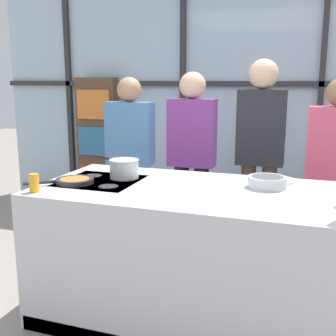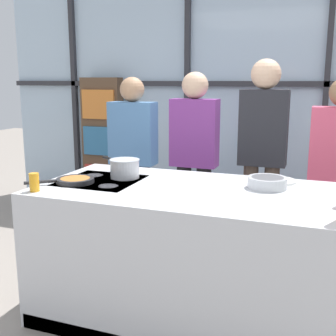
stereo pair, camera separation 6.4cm
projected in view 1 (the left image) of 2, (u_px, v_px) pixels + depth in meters
The scene contains 13 objects.
ground_plane at pixel (190, 316), 2.88m from camera, with size 18.00×18.00×0.00m, color gray.
back_window_wall at pixel (249, 96), 4.76m from camera, with size 6.40×0.10×2.80m.
bookshelf at pixel (98, 143), 5.30m from camera, with size 0.52×0.19×1.61m.
demo_island at pixel (191, 254), 2.78m from camera, with size 1.99×1.01×0.90m.
spectator_far_left at pixel (130, 153), 3.95m from camera, with size 0.43×0.23×1.61m.
spectator_center_left at pixel (192, 153), 3.75m from camera, with size 0.41×0.23×1.65m.
spectator_center_right at pixel (260, 147), 3.55m from camera, with size 0.39×0.25×1.75m.
spectator_far_right at pixel (335, 167), 3.38m from camera, with size 0.45×0.22×1.60m.
frying_pan at pixel (73, 181), 2.82m from camera, with size 0.39×0.35×0.03m.
saucepan at pixel (124, 168), 2.97m from camera, with size 0.36×0.26×0.13m.
white_plate at pixel (276, 180), 2.89m from camera, with size 0.26×0.26×0.01m, color white.
mixing_bowl at pixel (267, 182), 2.71m from camera, with size 0.25×0.25×0.07m.
juice_glass_near at pixel (34, 183), 2.59m from camera, with size 0.06×0.06×0.12m, color orange.
Camera 1 is at (0.70, -2.52, 1.58)m, focal length 45.00 mm.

